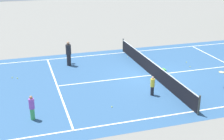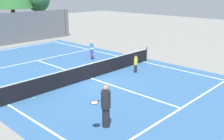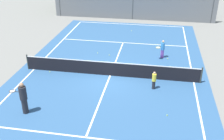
{
  "view_description": "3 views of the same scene",
  "coord_description": "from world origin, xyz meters",
  "px_view_note": "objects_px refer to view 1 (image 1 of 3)",
  "views": [
    {
      "loc": [
        18.33,
        -8.46,
        7.78
      ],
      "look_at": [
        0.43,
        -2.94,
        0.86
      ],
      "focal_mm": 50.56,
      "sensor_mm": 36.0,
      "label": 1
    },
    {
      "loc": [
        -10.51,
        -11.84,
        5.42
      ],
      "look_at": [
        -0.15,
        -2.0,
        1.02
      ],
      "focal_mm": 41.92,
      "sensor_mm": 36.0,
      "label": 2
    },
    {
      "loc": [
        2.95,
        -16.06,
        8.51
      ],
      "look_at": [
        0.44,
        -1.82,
        1.34
      ],
      "focal_mm": 43.57,
      "sensor_mm": 36.0,
      "label": 3
    }
  ],
  "objects_px": {
    "player_2": "(152,86)",
    "tennis_ball_4": "(12,78)",
    "player_1": "(69,53)",
    "ball_crate": "(163,72)",
    "tennis_ball_7": "(112,107)",
    "tennis_ball_3": "(127,57)",
    "tennis_ball_6": "(187,62)",
    "tennis_ball_5": "(17,78)",
    "player_3": "(32,107)",
    "tennis_ball_1": "(190,67)"
  },
  "relations": [
    {
      "from": "tennis_ball_6",
      "to": "ball_crate",
      "type": "bearing_deg",
      "value": -58.62
    },
    {
      "from": "tennis_ball_4",
      "to": "tennis_ball_5",
      "type": "bearing_deg",
      "value": 57.09
    },
    {
      "from": "tennis_ball_1",
      "to": "tennis_ball_6",
      "type": "height_order",
      "value": "same"
    },
    {
      "from": "tennis_ball_3",
      "to": "tennis_ball_5",
      "type": "relative_size",
      "value": 1.0
    },
    {
      "from": "tennis_ball_5",
      "to": "tennis_ball_7",
      "type": "relative_size",
      "value": 1.0
    },
    {
      "from": "tennis_ball_4",
      "to": "player_1",
      "type": "bearing_deg",
      "value": 109.15
    },
    {
      "from": "tennis_ball_5",
      "to": "tennis_ball_7",
      "type": "height_order",
      "value": "same"
    },
    {
      "from": "tennis_ball_1",
      "to": "player_2",
      "type": "bearing_deg",
      "value": -51.88
    },
    {
      "from": "tennis_ball_6",
      "to": "tennis_ball_7",
      "type": "distance_m",
      "value": 9.38
    },
    {
      "from": "player_2",
      "to": "tennis_ball_1",
      "type": "xyz_separation_m",
      "value": [
        -3.64,
        4.63,
        -0.56
      ]
    },
    {
      "from": "tennis_ball_3",
      "to": "tennis_ball_6",
      "type": "bearing_deg",
      "value": 56.74
    },
    {
      "from": "tennis_ball_3",
      "to": "tennis_ball_6",
      "type": "xyz_separation_m",
      "value": [
        2.54,
        3.88,
        0.0
      ]
    },
    {
      "from": "ball_crate",
      "to": "tennis_ball_3",
      "type": "xyz_separation_m",
      "value": [
        -4.26,
        -1.05,
        -0.15
      ]
    },
    {
      "from": "player_2",
      "to": "ball_crate",
      "type": "bearing_deg",
      "value": 144.25
    },
    {
      "from": "player_3",
      "to": "tennis_ball_6",
      "type": "bearing_deg",
      "value": 115.12
    },
    {
      "from": "player_3",
      "to": "tennis_ball_4",
      "type": "xyz_separation_m",
      "value": [
        -6.12,
        -0.94,
        -0.63
      ]
    },
    {
      "from": "tennis_ball_1",
      "to": "tennis_ball_5",
      "type": "distance_m",
      "value": 12.19
    },
    {
      "from": "tennis_ball_6",
      "to": "tennis_ball_7",
      "type": "xyz_separation_m",
      "value": [
        5.45,
        -7.63,
        0.0
      ]
    },
    {
      "from": "player_1",
      "to": "ball_crate",
      "type": "xyz_separation_m",
      "value": [
        3.73,
        5.83,
        -0.75
      ]
    },
    {
      "from": "ball_crate",
      "to": "tennis_ball_7",
      "type": "height_order",
      "value": "ball_crate"
    },
    {
      "from": "ball_crate",
      "to": "tennis_ball_4",
      "type": "relative_size",
      "value": 6.45
    },
    {
      "from": "player_1",
      "to": "player_2",
      "type": "distance_m",
      "value": 7.63
    },
    {
      "from": "tennis_ball_1",
      "to": "tennis_ball_3",
      "type": "distance_m",
      "value": 5.04
    },
    {
      "from": "player_3",
      "to": "ball_crate",
      "type": "height_order",
      "value": "player_3"
    },
    {
      "from": "player_3",
      "to": "tennis_ball_4",
      "type": "relative_size",
      "value": 19.53
    },
    {
      "from": "tennis_ball_5",
      "to": "tennis_ball_3",
      "type": "bearing_deg",
      "value": 104.24
    },
    {
      "from": "player_2",
      "to": "tennis_ball_7",
      "type": "bearing_deg",
      "value": -73.13
    },
    {
      "from": "tennis_ball_5",
      "to": "ball_crate",
      "type": "bearing_deg",
      "value": 77.62
    },
    {
      "from": "tennis_ball_4",
      "to": "tennis_ball_7",
      "type": "bearing_deg",
      "value": 40.13
    },
    {
      "from": "player_2",
      "to": "tennis_ball_3",
      "type": "bearing_deg",
      "value": 171.75
    },
    {
      "from": "player_2",
      "to": "tennis_ball_3",
      "type": "distance_m",
      "value": 7.27
    },
    {
      "from": "player_2",
      "to": "player_3",
      "type": "bearing_deg",
      "value": -82.56
    },
    {
      "from": "player_1",
      "to": "ball_crate",
      "type": "height_order",
      "value": "player_1"
    },
    {
      "from": "player_3",
      "to": "tennis_ball_4",
      "type": "bearing_deg",
      "value": -171.25
    },
    {
      "from": "tennis_ball_3",
      "to": "tennis_ball_7",
      "type": "height_order",
      "value": "same"
    },
    {
      "from": "player_1",
      "to": "player_2",
      "type": "xyz_separation_m",
      "value": [
        6.64,
        3.74,
        -0.34
      ]
    },
    {
      "from": "player_3",
      "to": "tennis_ball_1",
      "type": "height_order",
      "value": "player_3"
    },
    {
      "from": "player_2",
      "to": "tennis_ball_3",
      "type": "relative_size",
      "value": 17.69
    },
    {
      "from": "player_2",
      "to": "tennis_ball_7",
      "type": "distance_m",
      "value": 2.89
    },
    {
      "from": "player_1",
      "to": "player_3",
      "type": "bearing_deg",
      "value": -22.56
    },
    {
      "from": "player_2",
      "to": "tennis_ball_4",
      "type": "xyz_separation_m",
      "value": [
        -5.23,
        -7.82,
        -0.56
      ]
    },
    {
      "from": "player_1",
      "to": "tennis_ball_3",
      "type": "distance_m",
      "value": 4.89
    },
    {
      "from": "tennis_ball_1",
      "to": "tennis_ball_5",
      "type": "relative_size",
      "value": 1.0
    },
    {
      "from": "player_2",
      "to": "player_3",
      "type": "xyz_separation_m",
      "value": [
        0.9,
        -6.87,
        0.06
      ]
    },
    {
      "from": "tennis_ball_3",
      "to": "tennis_ball_4",
      "type": "height_order",
      "value": "same"
    },
    {
      "from": "ball_crate",
      "to": "tennis_ball_6",
      "type": "relative_size",
      "value": 6.45
    },
    {
      "from": "tennis_ball_6",
      "to": "tennis_ball_7",
      "type": "bearing_deg",
      "value": -54.45
    },
    {
      "from": "player_2",
      "to": "ball_crate",
      "type": "xyz_separation_m",
      "value": [
        -2.91,
        2.09,
        -0.41
      ]
    },
    {
      "from": "tennis_ball_5",
      "to": "tennis_ball_6",
      "type": "xyz_separation_m",
      "value": [
        0.38,
        12.4,
        0.0
      ]
    },
    {
      "from": "tennis_ball_3",
      "to": "ball_crate",
      "type": "bearing_deg",
      "value": 13.89
    }
  ]
}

